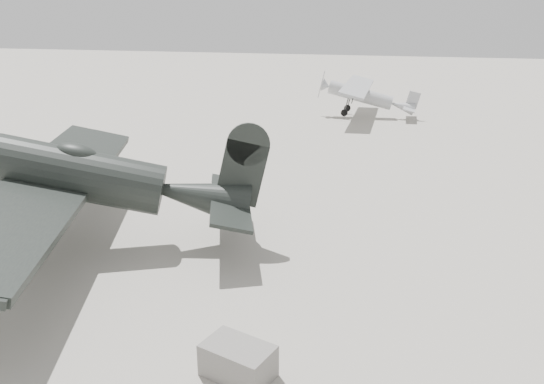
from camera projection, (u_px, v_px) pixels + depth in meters
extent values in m
plane|color=#A39C90|center=(228.00, 278.00, 15.16)|extent=(160.00, 160.00, 0.00)
cylinder|color=black|center=(81.00, 177.00, 16.21)|extent=(5.20, 3.13, 1.58)
cone|color=black|center=(203.00, 172.00, 16.51)|extent=(3.25, 2.35, 1.47)
ellipsoid|color=black|center=(71.00, 155.00, 15.96)|extent=(1.42, 1.13, 0.52)
cube|color=black|center=(56.00, 190.00, 16.27)|extent=(6.70, 13.55, 0.25)
cube|color=black|center=(232.00, 170.00, 16.57)|extent=(2.73, 4.88, 0.11)
cube|color=black|center=(237.00, 140.00, 16.27)|extent=(1.31, 0.55, 2.03)
cylinder|color=black|center=(32.00, 258.00, 15.30)|extent=(0.78, 0.42, 0.77)
cylinder|color=black|center=(62.00, 219.00, 18.17)|extent=(0.78, 0.42, 0.77)
cylinder|color=#333333|center=(28.00, 234.00, 15.06)|extent=(0.16, 0.16, 1.58)
cylinder|color=#333333|center=(59.00, 198.00, 17.92)|extent=(0.16, 0.16, 1.58)
cylinder|color=black|center=(242.00, 186.00, 16.77)|extent=(0.26, 0.17, 0.25)
cylinder|color=gray|center=(360.00, 95.00, 37.41)|extent=(4.53, 0.97, 0.96)
cone|color=gray|center=(405.00, 97.00, 36.71)|extent=(1.57, 0.87, 0.87)
cone|color=gray|center=(325.00, 94.00, 37.98)|extent=(0.52, 0.91, 0.91)
cube|color=gray|center=(320.00, 94.00, 38.06)|extent=(0.04, 0.12, 1.92)
cube|color=gray|center=(356.00, 87.00, 37.31)|extent=(1.67, 9.59, 0.16)
cube|color=gray|center=(411.00, 96.00, 36.60)|extent=(0.79, 2.96, 0.07)
cube|color=gray|center=(413.00, 88.00, 36.39)|extent=(0.78, 0.07, 1.13)
cylinder|color=black|center=(348.00, 116.00, 37.12)|extent=(0.49, 0.12, 0.49)
cylinder|color=black|center=(351.00, 111.00, 38.88)|extent=(0.49, 0.12, 0.49)
cylinder|color=#333333|center=(348.00, 109.00, 36.96)|extent=(0.08, 0.08, 1.05)
cylinder|color=#333333|center=(351.00, 104.00, 38.72)|extent=(0.08, 0.08, 1.05)
cylinder|color=black|center=(413.00, 101.00, 36.66)|extent=(0.16, 0.06, 0.16)
cube|color=slate|center=(238.00, 361.00, 10.99)|extent=(1.65, 1.31, 0.72)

